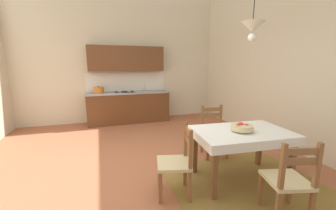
# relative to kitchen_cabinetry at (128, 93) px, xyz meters

# --- Properties ---
(ground_plane) EXTENTS (6.36, 7.13, 0.10)m
(ground_plane) POSITION_rel_kitchen_cabinetry_xyz_m (-0.11, -2.99, -0.91)
(ground_plane) COLOR #A86042
(wall_back) EXTENTS (6.36, 0.12, 4.19)m
(wall_back) POSITION_rel_kitchen_cabinetry_xyz_m (-0.11, 0.33, 1.24)
(wall_back) COLOR beige
(wall_back) RESTS_ON ground_plane
(wall_right) EXTENTS (0.12, 7.13, 4.19)m
(wall_right) POSITION_rel_kitchen_cabinetry_xyz_m (2.83, -2.99, 1.24)
(wall_right) COLOR beige
(wall_right) RESTS_ON ground_plane
(area_rug) EXTENTS (2.10, 1.60, 0.01)m
(area_rug) POSITION_rel_kitchen_cabinetry_xyz_m (1.11, -3.84, -0.85)
(area_rug) COLOR olive
(area_rug) RESTS_ON ground_plane
(kitchen_cabinetry) EXTENTS (2.35, 0.63, 2.20)m
(kitchen_cabinetry) POSITION_rel_kitchen_cabinetry_xyz_m (0.00, 0.00, 0.00)
(kitchen_cabinetry) COLOR brown
(kitchen_cabinetry) RESTS_ON ground_plane
(dining_table) EXTENTS (1.41, 0.98, 0.75)m
(dining_table) POSITION_rel_kitchen_cabinetry_xyz_m (1.11, -3.74, -0.24)
(dining_table) COLOR brown
(dining_table) RESTS_ON ground_plane
(dining_chair_tv_side) EXTENTS (0.51, 0.51, 0.93)m
(dining_chair_tv_side) POSITION_rel_kitchen_cabinetry_xyz_m (0.10, -3.78, -0.41)
(dining_chair_tv_side) COLOR #D1BC89
(dining_chair_tv_side) RESTS_ON ground_plane
(dining_chair_camera_side) EXTENTS (0.51, 0.51, 0.93)m
(dining_chair_camera_side) POSITION_rel_kitchen_cabinetry_xyz_m (1.09, -4.57, -0.41)
(dining_chair_camera_side) COLOR #D1BC89
(dining_chair_camera_side) RESTS_ON ground_plane
(dining_chair_kitchen_side) EXTENTS (0.49, 0.49, 0.93)m
(dining_chair_kitchen_side) POSITION_rel_kitchen_cabinetry_xyz_m (1.18, -2.86, -0.41)
(dining_chair_kitchen_side) COLOR #D1BC89
(dining_chair_kitchen_side) RESTS_ON ground_plane
(fruit_bowl) EXTENTS (0.30, 0.30, 0.12)m
(fruit_bowl) POSITION_rel_kitchen_cabinetry_xyz_m (1.08, -3.77, -0.04)
(fruit_bowl) COLOR beige
(fruit_bowl) RESTS_ON dining_table
(pendant_lamp) EXTENTS (0.32, 0.32, 0.80)m
(pendant_lamp) POSITION_rel_kitchen_cabinetry_xyz_m (1.23, -3.65, 1.31)
(pendant_lamp) COLOR black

